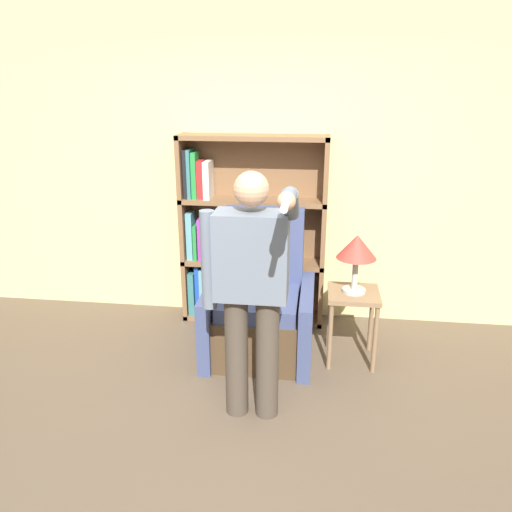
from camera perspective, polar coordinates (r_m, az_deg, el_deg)
name	(u,v)px	position (r m, az deg, el deg)	size (l,w,h in m)	color
ground_plane	(224,457)	(3.19, -3.68, -21.94)	(14.00, 14.00, 0.00)	brown
wall_back	(264,166)	(4.46, 0.88, 10.24)	(8.00, 0.06, 2.80)	#DBCC84
bookcase	(237,236)	(4.47, -2.16, 2.33)	(1.28, 0.28, 1.69)	brown
armchair	(260,310)	(4.05, 0.51, -6.20)	(0.85, 0.80, 1.14)	#4C3823
person_standing	(251,284)	(3.05, -0.57, -3.26)	(0.59, 0.78, 1.62)	#473D33
side_table	(353,306)	(3.94, 11.00, -5.61)	(0.39, 0.39, 0.58)	#846647
table_lamp	(357,249)	(3.77, 11.44, 0.74)	(0.30, 0.30, 0.45)	#B7B2A8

